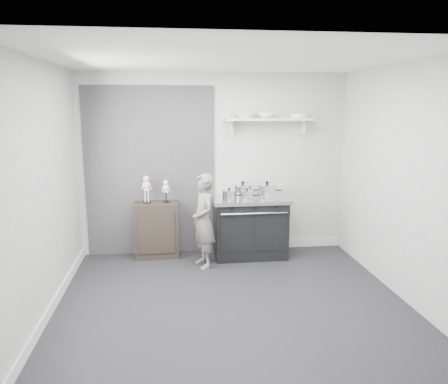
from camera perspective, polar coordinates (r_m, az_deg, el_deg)
The scene contains 15 objects.
ground at distance 5.24m, azimuth 0.83°, elevation -13.87°, with size 4.00×4.00×0.00m, color black.
room_shell at distance 4.91m, azimuth -0.38°, elevation 4.41°, with size 4.02×3.62×2.71m.
wall_shelf at distance 6.53m, azimuth 5.89°, elevation 9.34°, with size 1.30×0.26×0.24m.
stove at distance 6.52m, azimuth 3.37°, elevation -4.53°, with size 1.11×0.69×0.89m.
side_cabinet at distance 6.56m, azimuth -8.77°, elevation -4.88°, with size 0.63×0.37×0.82m, color black.
child at distance 6.03m, azimuth -2.68°, elevation -3.78°, with size 0.48×0.31×1.31m, color slate.
pot_front_left at distance 6.24m, azimuth 0.68°, elevation -0.38°, with size 0.29×0.20×0.18m.
pot_back_left at distance 6.52m, azimuth 2.46°, elevation 0.28°, with size 0.36×0.28×0.22m.
pot_back_right at distance 6.54m, azimuth 5.65°, elevation 0.27°, with size 0.36×0.28×0.23m.
pot_front_center at distance 6.27m, azimuth 3.03°, elevation -0.39°, with size 0.27×0.19×0.16m.
skeleton_full at distance 6.42m, azimuth -10.10°, elevation 0.62°, with size 0.13×0.08×0.46m, color silver, non-canonical shape.
skeleton_torso at distance 6.42m, azimuth -7.59°, elevation 0.30°, with size 0.11×0.07×0.38m, color silver, non-canonical shape.
bowl_large at distance 6.46m, azimuth 2.72°, elevation 9.95°, with size 0.28×0.28×0.07m, color white.
bowl_small at distance 6.52m, azimuth 5.48°, elevation 9.96°, with size 0.25×0.25×0.08m, color white.
plate_stack at distance 6.64m, azimuth 9.80°, elevation 9.80°, with size 0.26×0.26×0.06m, color silver.
Camera 1 is at (-0.65, -4.69, 2.23)m, focal length 35.00 mm.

